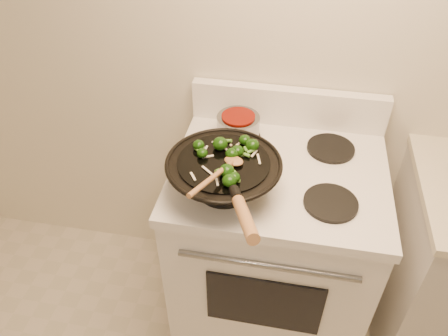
# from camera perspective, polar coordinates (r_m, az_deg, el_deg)

# --- Properties ---
(stove) EXTENTS (0.78, 0.67, 1.08)m
(stove) POSITION_cam_1_polar(r_m,az_deg,el_deg) (1.92, 6.21, -10.35)
(stove) COLOR white
(stove) RESTS_ON ground
(wok) EXTENTS (0.38, 0.62, 0.26)m
(wok) POSITION_cam_1_polar(r_m,az_deg,el_deg) (1.44, -0.01, -0.82)
(wok) COLOR black
(wok) RESTS_ON stove
(stirfry) EXTENTS (0.24, 0.27, 0.04)m
(stirfry) POSITION_cam_1_polar(r_m,az_deg,el_deg) (1.41, 0.64, 1.65)
(stirfry) COLOR #113408
(stirfry) RESTS_ON wok
(wooden_spoon) EXTENTS (0.13, 0.28, 0.08)m
(wooden_spoon) POSITION_cam_1_polar(r_m,az_deg,el_deg) (1.34, -0.23, -0.25)
(wooden_spoon) COLOR #9F6B3E
(wooden_spoon) RESTS_ON wok
(saucepan) EXTENTS (0.16, 0.27, 0.10)m
(saucepan) POSITION_cam_1_polar(r_m,az_deg,el_deg) (1.69, 1.84, 5.42)
(saucepan) COLOR gray
(saucepan) RESTS_ON stove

